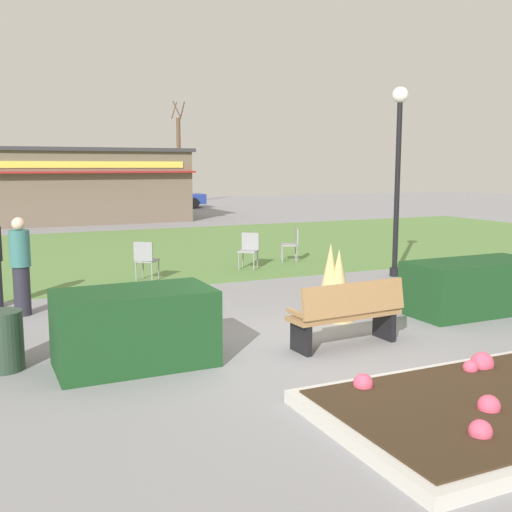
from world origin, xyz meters
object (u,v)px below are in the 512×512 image
at_px(parked_car_east_slot, 169,197).
at_px(tree_right_bg, 179,159).
at_px(person_standing, 21,266).
at_px(park_bench, 347,314).
at_px(cafe_chair_west, 145,258).
at_px(cafe_chair_east, 293,242).
at_px(food_kiosk, 85,185).
at_px(parked_car_center_slot, 95,199).
at_px(cafe_chair_north, 249,248).
at_px(lamppost_mid, 398,159).
at_px(trash_bin, 2,341).

distance_m(parked_car_east_slot, tree_right_bg, 5.24).
distance_m(person_standing, parked_car_east_slot, 26.90).
relative_size(parked_car_east_slot, tree_right_bg, 0.64).
bearing_deg(park_bench, person_standing, 135.78).
relative_size(cafe_chair_west, cafe_chair_east, 1.00).
distance_m(food_kiosk, person_standing, 18.13).
bearing_deg(parked_car_center_slot, cafe_chair_north, -90.54).
height_order(park_bench, person_standing, person_standing).
xyz_separation_m(cafe_chair_west, person_standing, (-2.74, -2.21, 0.33)).
relative_size(lamppost_mid, parked_car_east_slot, 0.99).
bearing_deg(person_standing, cafe_chair_east, 9.58).
relative_size(park_bench, cafe_chair_east, 1.94).
xyz_separation_m(park_bench, cafe_chair_north, (1.49, 6.69, 0.05)).
xyz_separation_m(park_bench, food_kiosk, (0.00, 21.57, 1.19)).
bearing_deg(food_kiosk, person_standing, -102.85).
distance_m(lamppost_mid, cafe_chair_east, 3.83).
bearing_deg(cafe_chair_east, food_kiosk, 101.88).
distance_m(food_kiosk, cafe_chair_north, 15.01).
distance_m(lamppost_mid, food_kiosk, 17.81).
bearing_deg(food_kiosk, lamppost_mid, -76.60).
bearing_deg(parked_car_east_slot, lamppost_mid, -94.62).
bearing_deg(cafe_chair_north, lamppost_mid, -42.46).
xyz_separation_m(park_bench, cafe_chair_west, (-1.29, 6.13, 0.05)).
xyz_separation_m(cafe_chair_east, parked_car_east_slot, (3.09, 21.60, 0.12)).
xyz_separation_m(lamppost_mid, parked_car_east_slot, (1.99, 24.55, -2.05)).
bearing_deg(trash_bin, parked_car_center_slot, 77.49).
distance_m(food_kiosk, cafe_chair_west, 15.54).
distance_m(lamppost_mid, parked_car_center_slot, 24.75).
bearing_deg(parked_car_center_slot, food_kiosk, -103.19).
bearing_deg(food_kiosk, cafe_chair_north, -84.28).
relative_size(person_standing, tree_right_bg, 0.25).
relative_size(lamppost_mid, food_kiosk, 0.46).
relative_size(cafe_chair_west, person_standing, 0.53).
bearing_deg(person_standing, cafe_chair_west, 23.26).
bearing_deg(tree_right_bg, person_standing, -112.70).
relative_size(park_bench, parked_car_east_slot, 0.40).
bearing_deg(lamppost_mid, parked_car_center_slot, 95.63).
height_order(cafe_chair_east, person_standing, person_standing).
bearing_deg(food_kiosk, cafe_chair_west, -94.78).
bearing_deg(trash_bin, food_kiosk, 77.73).
relative_size(lamppost_mid, cafe_chair_north, 4.83).
xyz_separation_m(trash_bin, person_standing, (0.45, 2.94, 0.48)).
relative_size(lamppost_mid, cafe_chair_east, 4.83).
distance_m(person_standing, tree_right_bg, 31.62).
relative_size(park_bench, tree_right_bg, 0.25).
xyz_separation_m(trash_bin, cafe_chair_east, (7.50, 6.25, 0.15)).
bearing_deg(lamppost_mid, park_bench, -133.91).
relative_size(cafe_chair_west, parked_car_east_slot, 0.21).
distance_m(park_bench, trash_bin, 4.59).
bearing_deg(person_standing, tree_right_bg, 51.67).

